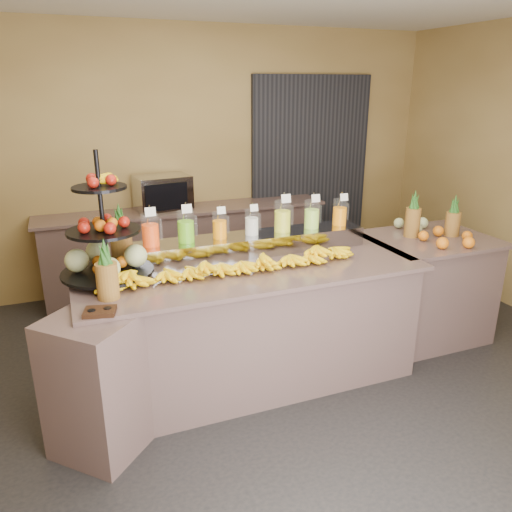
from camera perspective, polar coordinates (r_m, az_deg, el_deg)
ground at (r=3.83m, az=1.08°, el=-15.84°), size 6.00×6.00×0.00m
room_envelope at (r=3.95m, az=-0.67°, el=14.50°), size 6.04×5.02×2.82m
buffet_counter at (r=3.76m, az=-2.05°, el=-8.24°), size 2.75×1.25×0.93m
right_counter at (r=4.72m, az=18.59°, el=-3.37°), size 1.08×0.88×0.93m
back_ledge at (r=5.56m, az=-7.82°, el=0.80°), size 3.10×0.55×0.93m
pitcher_tray at (r=3.91m, az=-0.48°, el=1.41°), size 1.85×0.30×0.15m
juice_pitcher_orange_a at (r=3.66m, az=-11.98°, el=2.70°), size 0.13×0.13×0.31m
juice_pitcher_green at (r=3.71m, az=-8.02°, el=3.14°), size 0.13×0.13×0.31m
juice_pitcher_orange_b at (r=3.78m, az=-4.18°, el=3.35°), size 0.11×0.11×0.27m
juice_pitcher_milk at (r=3.86m, az=-0.49°, el=3.72°), size 0.11×0.11×0.26m
juice_pitcher_lemon at (r=3.95m, az=3.04°, el=4.36°), size 0.13×0.14×0.32m
juice_pitcher_lime at (r=4.07m, az=6.38°, el=4.57°), size 0.12×0.13×0.30m
juice_pitcher_orange_c at (r=4.19m, az=9.54°, el=4.80°), size 0.12×0.12×0.28m
banana_heap at (r=3.52m, az=-2.96°, el=-0.86°), size 1.89×0.17×0.16m
fruit_stand at (r=3.49m, az=-16.17°, el=1.02°), size 0.79×0.79×0.87m
condiment_caddy at (r=3.03m, az=-17.41°, el=-6.08°), size 0.21×0.17×0.03m
pineapple_left_a at (r=3.18m, az=-16.66°, el=-2.27°), size 0.14×0.14×0.39m
pineapple_left_b at (r=3.79m, az=-15.14°, el=1.74°), size 0.16×0.16×0.45m
right_fruit_pile at (r=4.53m, az=20.13°, el=2.76°), size 0.48×0.46×0.25m
oven_warmer at (r=5.35m, az=-10.62°, el=7.09°), size 0.59×0.44×0.37m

